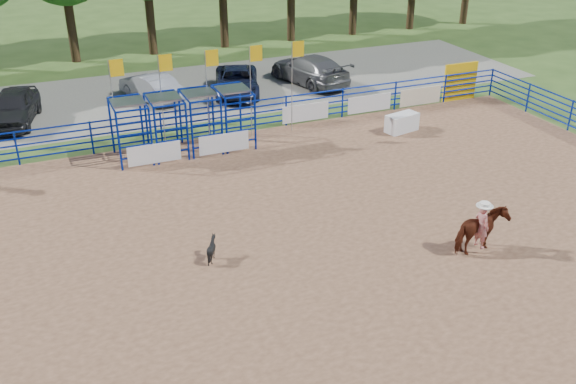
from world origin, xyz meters
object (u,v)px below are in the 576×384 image
at_px(calf, 212,249).
at_px(car_d, 309,69).
at_px(announcer_table, 402,123).
at_px(horse_and_rider, 481,227).
at_px(car_c, 237,81).
at_px(car_b, 151,87).
at_px(car_a, 13,107).

bearing_deg(calf, car_d, -52.72).
distance_m(announcer_table, horse_and_rider, 10.71).
relative_size(horse_and_rider, car_c, 0.50).
xyz_separation_m(car_b, car_d, (9.02, -0.52, 0.10)).
bearing_deg(car_c, car_a, -161.43).
bearing_deg(announcer_table, calf, -147.29).
distance_m(horse_and_rider, car_c, 18.63).
relative_size(calf, car_a, 0.16).
bearing_deg(car_b, car_d, 157.47).
height_order(announcer_table, car_d, car_d).
height_order(car_b, car_d, car_d).
height_order(announcer_table, car_c, car_c).
height_order(horse_and_rider, car_a, horse_and_rider).
bearing_deg(car_d, car_a, -10.73).
bearing_deg(car_a, car_c, 14.36).
xyz_separation_m(announcer_table, car_d, (-0.84, 8.65, 0.39)).
bearing_deg(car_b, announcer_table, 117.83).
distance_m(calf, car_c, 16.86).
relative_size(announcer_table, car_a, 0.33).
bearing_deg(calf, car_b, -24.60).
distance_m(calf, car_b, 16.57).
distance_m(car_a, car_d, 15.85).
height_order(car_a, car_d, car_d).
relative_size(announcer_table, car_c, 0.31).
bearing_deg(car_a, car_d, 15.00).
relative_size(calf, car_c, 0.15).
bearing_deg(horse_and_rider, announcer_table, 71.53).
relative_size(horse_and_rider, car_a, 0.53).
height_order(horse_and_rider, car_b, horse_and_rider).
height_order(horse_and_rider, calf, horse_and_rider).
relative_size(car_b, car_d, 0.78).
distance_m(horse_and_rider, car_d, 18.97).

